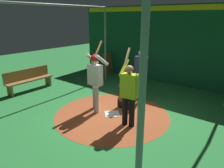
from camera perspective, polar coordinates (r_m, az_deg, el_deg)
ground_plane at (r=6.29m, az=0.00°, el=-8.26°), size 25.39×25.39×0.00m
dirt_circle at (r=6.29m, az=0.00°, el=-8.24°), size 3.39×3.39×0.01m
home_plate at (r=6.29m, az=0.00°, el=-8.16°), size 0.59×0.59×0.01m
batter at (r=6.22m, az=-4.58°, el=1.87°), size 0.68×0.49×2.09m
catcher at (r=6.64m, az=3.74°, el=-3.26°), size 0.58×0.40×0.97m
umpire at (r=7.06m, az=7.97°, el=3.13°), size 0.22×0.49×1.76m
visitor at (r=5.34m, az=4.63°, el=-2.09°), size 0.55×0.53×2.02m
back_wall at (r=9.24m, az=15.94°, el=10.19°), size 0.22×9.39×3.26m
cage_frame at (r=5.68m, az=0.00°, el=12.13°), size 5.52×5.12×3.19m
bat_rack at (r=10.84m, az=-0.81°, el=5.73°), size 0.94×0.21×1.05m
bench at (r=8.77m, az=-21.74°, el=1.23°), size 1.87×0.36×0.85m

